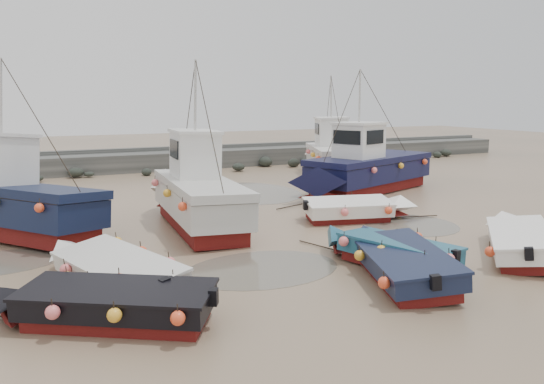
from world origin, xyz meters
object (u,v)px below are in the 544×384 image
(dinghy_5, at_px, (356,207))
(cabin_boat_0, at_px, (3,199))
(dinghy_0, at_px, (114,266))
(dinghy_4, at_px, (101,300))
(cabin_boat_2, at_px, (363,167))
(person, at_px, (75,233))
(cabin_boat_1, at_px, (195,191))
(dinghy_1, at_px, (400,257))
(dinghy_3, at_px, (521,237))
(dinghy_2, at_px, (387,247))
(cabin_boat_3, at_px, (332,153))

(dinghy_5, height_order, cabin_boat_0, cabin_boat_0)
(dinghy_0, relative_size, dinghy_4, 1.12)
(cabin_boat_2, bearing_deg, person, 80.25)
(dinghy_0, distance_m, dinghy_4, 2.37)
(cabin_boat_1, distance_m, cabin_boat_2, 10.56)
(dinghy_0, relative_size, dinghy_1, 1.02)
(dinghy_1, relative_size, dinghy_3, 1.21)
(dinghy_2, distance_m, dinghy_4, 8.15)
(dinghy_3, xyz_separation_m, cabin_boat_3, (3.98, 17.81, 0.83))
(dinghy_0, height_order, cabin_boat_3, cabin_boat_3)
(dinghy_5, distance_m, cabin_boat_3, 13.24)
(dinghy_5, xyz_separation_m, cabin_boat_2, (3.91, 5.23, 0.76))
(dinghy_1, distance_m, dinghy_3, 4.83)
(dinghy_4, relative_size, person, 3.61)
(dinghy_5, distance_m, cabin_boat_2, 6.57)
(dinghy_4, bearing_deg, dinghy_5, -29.25)
(cabin_boat_3, relative_size, person, 5.66)
(cabin_boat_0, distance_m, cabin_boat_2, 16.72)
(dinghy_1, xyz_separation_m, dinghy_5, (2.74, 6.17, 0.02))
(dinghy_5, relative_size, cabin_boat_3, 0.61)
(dinghy_0, xyz_separation_m, dinghy_1, (7.26, -2.51, 0.00))
(dinghy_4, height_order, cabin_boat_1, cabin_boat_1)
(dinghy_5, bearing_deg, cabin_boat_1, -92.93)
(dinghy_4, bearing_deg, dinghy_2, -53.71)
(dinghy_1, bearing_deg, dinghy_3, 20.59)
(dinghy_5, xyz_separation_m, cabin_boat_3, (6.06, 11.75, 0.81))
(dinghy_1, height_order, dinghy_5, same)
(cabin_boat_3, distance_m, person, 18.91)
(cabin_boat_1, distance_m, person, 4.61)
(cabin_boat_1, height_order, cabin_boat_2, same)
(dinghy_1, bearing_deg, person, 150.55)
(dinghy_3, height_order, person, dinghy_3)
(dinghy_3, distance_m, cabin_boat_2, 11.47)
(dinghy_0, relative_size, dinghy_2, 1.19)
(dinghy_2, xyz_separation_m, person, (-7.96, 7.89, -0.55))
(dinghy_4, relative_size, cabin_boat_3, 0.64)
(dinghy_0, distance_m, dinghy_2, 7.69)
(dinghy_4, bearing_deg, cabin_boat_3, -11.83)
(dinghy_3, bearing_deg, cabin_boat_0, -167.85)
(cabin_boat_1, bearing_deg, cabin_boat_0, 171.65)
(dinghy_0, bearing_deg, person, 75.24)
(dinghy_2, height_order, dinghy_4, same)
(dinghy_4, distance_m, cabin_boat_2, 18.34)
(dinghy_2, height_order, person, dinghy_2)
(dinghy_2, relative_size, cabin_boat_0, 0.67)
(cabin_boat_1, bearing_deg, dinghy_0, -121.90)
(dinghy_0, distance_m, dinghy_5, 10.65)
(cabin_boat_3, bearing_deg, person, -130.69)
(dinghy_3, height_order, dinghy_5, same)
(dinghy_1, height_order, cabin_boat_0, cabin_boat_0)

